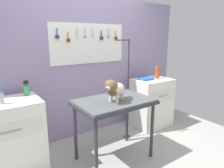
% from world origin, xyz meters
% --- Properties ---
extents(rear_wall_panel, '(4.00, 0.11, 2.30)m').
position_xyz_m(rear_wall_panel, '(0.00, 1.28, 1.16)').
color(rear_wall_panel, '#9588AE').
rests_on(rear_wall_panel, ground).
extents(grooming_table, '(1.02, 0.67, 0.85)m').
position_xyz_m(grooming_table, '(-0.10, 0.34, 0.77)').
color(grooming_table, '#2D2D33').
rests_on(grooming_table, ground).
extents(grooming_arm, '(0.29, 0.11, 1.62)m').
position_xyz_m(grooming_arm, '(0.42, 0.69, 0.76)').
color(grooming_arm, '#2D2D33').
rests_on(grooming_arm, ground).
extents(dog, '(0.41, 0.31, 0.31)m').
position_xyz_m(dog, '(-0.14, 0.27, 1.02)').
color(dog, beige).
rests_on(dog, grooming_table).
extents(counter_left, '(0.80, 0.58, 0.93)m').
position_xyz_m(counter_left, '(-1.33, 0.83, 0.46)').
color(counter_left, white).
rests_on(counter_left, ground).
extents(cabinet_right, '(0.68, 0.54, 0.90)m').
position_xyz_m(cabinet_right, '(1.11, 0.81, 0.45)').
color(cabinet_right, white).
rests_on(cabinet_right, ground).
extents(spray_bottle_short, '(0.06, 0.06, 0.19)m').
position_xyz_m(spray_bottle_short, '(-1.35, 0.76, 1.01)').
color(spray_bottle_short, '#B8AEAE').
rests_on(spray_bottle_short, counter_left).
extents(conditioner_bottle, '(0.06, 0.06, 0.19)m').
position_xyz_m(conditioner_bottle, '(-1.04, 0.95, 1.01)').
color(conditioner_bottle, '#399D59').
rests_on(conditioner_bottle, counter_left).
extents(soda_bottle, '(0.08, 0.08, 0.26)m').
position_xyz_m(soda_bottle, '(1.23, 0.82, 1.02)').
color(soda_bottle, '#B24620').
rests_on(soda_bottle, cabinet_right).
extents(supply_tray, '(0.24, 0.18, 0.04)m').
position_xyz_m(supply_tray, '(0.97, 0.85, 0.92)').
color(supply_tray, blue).
rests_on(supply_tray, cabinet_right).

